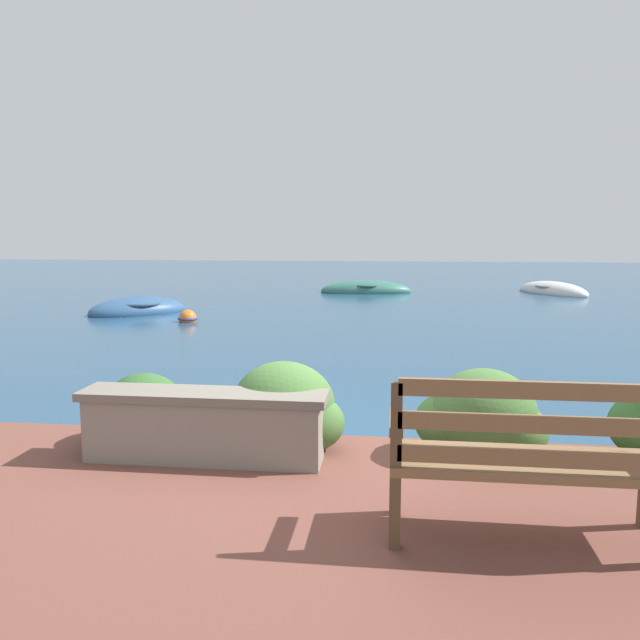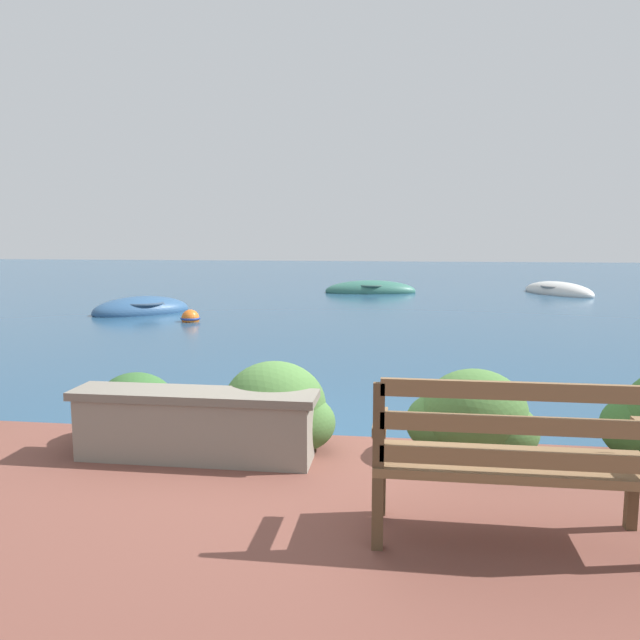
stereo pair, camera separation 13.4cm
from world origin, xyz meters
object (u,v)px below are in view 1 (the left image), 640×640
Objects in this scene: park_bench at (529,456)px; rowboat_mid at (366,291)px; rowboat_nearest at (138,311)px; rowboat_far at (553,292)px; mooring_buoy at (188,319)px.

park_bench is 17.07m from rowboat_mid.
rowboat_nearest reaches higher than rowboat_far.
mooring_buoy is (1.68, -1.28, 0.01)m from rowboat_nearest.
park_bench is at bearing 87.83° from rowboat_mid.
park_bench reaches higher than rowboat_nearest.
rowboat_nearest is at bearing 91.50° from rowboat_far.
rowboat_far reaches higher than mooring_buoy.
rowboat_far is at bearing 74.32° from park_bench.
park_bench is 0.48× the size of rowboat_mid.
rowboat_mid reaches higher than rowboat_far.
rowboat_mid is at bearing 5.90° from rowboat_nearest.
rowboat_far is at bearing -13.44° from rowboat_nearest.
rowboat_mid is 8.14m from mooring_buoy.
rowboat_nearest is at bearing 142.71° from mooring_buoy.
park_bench is at bearing 137.54° from rowboat_far.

